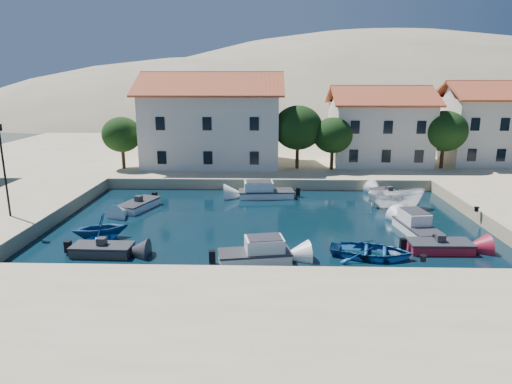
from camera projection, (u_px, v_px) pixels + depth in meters
ground at (267, 284)px, 23.01m from camera, size 400.00×400.00×0.00m
quay_south at (266, 342)px, 17.07m from camera, size 52.00×12.00×1.00m
quay_west at (6, 214)px, 33.11m from camera, size 8.00×20.00×1.00m
quay_north at (284, 154)px, 59.68m from camera, size 80.00×36.00×1.00m
hills at (332, 184)px, 147.99m from camera, size 254.00×176.00×99.00m
building_left at (213, 118)px, 48.89m from camera, size 14.70×9.45×9.70m
building_mid at (379, 124)px, 49.53m from camera, size 10.50×8.40×8.30m
building_right at (487, 121)px, 50.10m from camera, size 9.45×8.40×8.80m
trees at (313, 131)px, 46.39m from camera, size 37.30×5.30×6.45m
lamppost at (3, 162)px, 30.10m from camera, size 0.35×0.25×6.22m
bollards at (315, 237)px, 26.40m from camera, size 29.36×9.56×0.30m
motorboat_grey_sw at (102, 250)px, 26.78m from camera, size 3.56×1.66×1.25m
cabin_cruiser_south at (255, 254)px, 25.72m from camera, size 4.33×2.44×1.60m
rowboat_south at (371, 257)px, 26.58m from camera, size 5.35×4.35×0.97m
motorboat_red_se at (440, 247)px, 27.32m from camera, size 3.77×1.73×1.25m
cabin_cruiser_east at (417, 227)px, 30.34m from camera, size 2.33×4.54×1.60m
boat_east at (395, 207)px, 36.65m from camera, size 4.48×1.71×1.72m
motorboat_white_ne at (389, 195)px, 39.34m from camera, size 2.79×3.94×1.25m
rowboat_west at (101, 239)px, 29.56m from camera, size 4.24×3.97×1.80m
motorboat_white_west at (139, 205)px, 36.27m from camera, size 2.90×4.27×1.25m
cabin_cruiser_north at (266, 192)px, 39.73m from camera, size 4.90×2.39×1.60m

